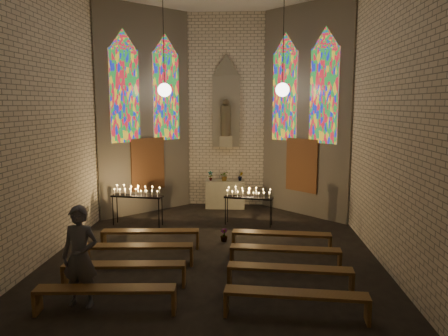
{
  "coord_description": "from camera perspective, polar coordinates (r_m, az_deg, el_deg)",
  "views": [
    {
      "loc": [
        0.87,
        -10.09,
        3.76
      ],
      "look_at": [
        0.22,
        0.98,
        2.12
      ],
      "focal_mm": 35.0,
      "sensor_mm": 36.0,
      "label": 1
    }
  ],
  "objects": [
    {
      "name": "aisle_flower_pot",
      "position": [
        12.14,
        -0.01,
        -8.75
      ],
      "size": [
        0.26,
        0.26,
        0.36
      ],
      "primitive_type": "imported",
      "rotation": [
        0.0,
        0.0,
        -0.35
      ],
      "color": "#4C723F",
      "rests_on": "ground"
    },
    {
      "name": "visitor",
      "position": [
        8.66,
        -18.28,
        -10.9
      ],
      "size": [
        0.74,
        0.53,
        1.91
      ],
      "primitive_type": "imported",
      "rotation": [
        0.0,
        0.0,
        -0.11
      ],
      "color": "#51525C",
      "rests_on": "ground"
    },
    {
      "name": "pew_right_2",
      "position": [
        9.19,
        8.58,
        -13.18
      ],
      "size": [
        2.54,
        0.54,
        0.48
      ],
      "rotation": [
        0.0,
        0.0,
        -0.07
      ],
      "color": "brown",
      "rests_on": "ground"
    },
    {
      "name": "pew_right_1",
      "position": [
        10.31,
        7.97,
        -10.73
      ],
      "size": [
        2.54,
        0.54,
        0.48
      ],
      "rotation": [
        0.0,
        0.0,
        -0.07
      ],
      "color": "brown",
      "rests_on": "ground"
    },
    {
      "name": "pew_left_3",
      "position": [
        8.45,
        -15.22,
        -15.38
      ],
      "size": [
        2.54,
        0.54,
        0.48
      ],
      "rotation": [
        0.0,
        0.0,
        0.07
      ],
      "color": "brown",
      "rests_on": "ground"
    },
    {
      "name": "altar",
      "position": [
        15.91,
        0.17,
        -3.43
      ],
      "size": [
        1.4,
        0.6,
        1.0
      ],
      "primitive_type": "cube",
      "color": "#AEAB8E",
      "rests_on": "ground"
    },
    {
      "name": "pew_left_0",
      "position": [
        11.7,
        -9.58,
        -8.43
      ],
      "size": [
        2.54,
        0.54,
        0.48
      ],
      "rotation": [
        0.0,
        0.0,
        0.07
      ],
      "color": "brown",
      "rests_on": "ground"
    },
    {
      "name": "flower_vase_left",
      "position": [
        15.8,
        -1.79,
        -1.02
      ],
      "size": [
        0.21,
        0.17,
        0.35
      ],
      "primitive_type": "imported",
      "rotation": [
        0.0,
        0.0,
        0.26
      ],
      "color": "#4C723F",
      "rests_on": "altar"
    },
    {
      "name": "pew_left_2",
      "position": [
        9.51,
        -12.88,
        -12.55
      ],
      "size": [
        2.54,
        0.54,
        0.48
      ],
      "rotation": [
        0.0,
        0.0,
        0.07
      ],
      "color": "brown",
      "rests_on": "ground"
    },
    {
      "name": "pew_right_0",
      "position": [
        11.45,
        7.5,
        -8.77
      ],
      "size": [
        2.54,
        0.54,
        0.48
      ],
      "rotation": [
        0.0,
        0.0,
        -0.07
      ],
      "color": "brown",
      "rests_on": "ground"
    },
    {
      "name": "pew_right_3",
      "position": [
        8.09,
        9.37,
        -16.29
      ],
      "size": [
        2.54,
        0.54,
        0.48
      ],
      "rotation": [
        0.0,
        0.0,
        -0.07
      ],
      "color": "brown",
      "rests_on": "ground"
    },
    {
      "name": "flower_vase_center",
      "position": [
        15.73,
        0.08,
        -1.06
      ],
      "size": [
        0.32,
        0.28,
        0.35
      ],
      "primitive_type": "imported",
      "rotation": [
        0.0,
        0.0,
        0.02
      ],
      "color": "#4C723F",
      "rests_on": "altar"
    },
    {
      "name": "votive_stand_left",
      "position": [
        13.79,
        -11.29,
        -3.27
      ],
      "size": [
        1.64,
        0.6,
        1.18
      ],
      "rotation": [
        0.0,
        0.0,
        -0.14
      ],
      "color": "black",
      "rests_on": "ground"
    },
    {
      "name": "floor",
      "position": [
        10.81,
        -1.48,
        -11.96
      ],
      "size": [
        12.0,
        12.0,
        0.0
      ],
      "primitive_type": "plane",
      "color": "black",
      "rests_on": "ground"
    },
    {
      "name": "pew_left_1",
      "position": [
        10.59,
        -11.05,
        -10.28
      ],
      "size": [
        2.54,
        0.54,
        0.48
      ],
      "rotation": [
        0.0,
        0.0,
        0.07
      ],
      "color": "brown",
      "rests_on": "ground"
    },
    {
      "name": "flower_vase_right",
      "position": [
        15.77,
        2.17,
        -1.07
      ],
      "size": [
        0.21,
        0.18,
        0.33
      ],
      "primitive_type": "imported",
      "rotation": [
        0.0,
        0.0,
        0.18
      ],
      "color": "#4C723F",
      "rests_on": "altar"
    },
    {
      "name": "votive_stand_right",
      "position": [
        13.58,
        3.24,
        -3.54
      ],
      "size": [
        1.55,
        0.64,
        1.11
      ],
      "rotation": [
        0.0,
        0.0,
        -0.19
      ],
      "color": "black",
      "rests_on": "ground"
    },
    {
      "name": "room",
      "position": [
        13.49,
        -0.32,
        8.21
      ],
      "size": [
        8.22,
        12.43,
        7.0
      ],
      "color": "beige",
      "rests_on": "ground"
    }
  ]
}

